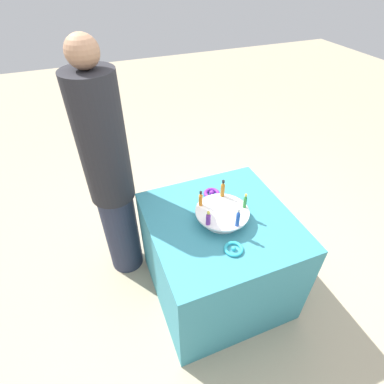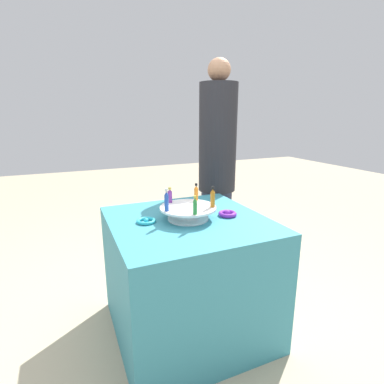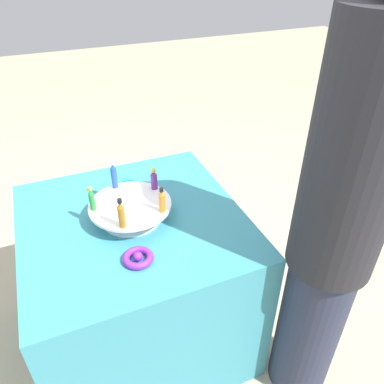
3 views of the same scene
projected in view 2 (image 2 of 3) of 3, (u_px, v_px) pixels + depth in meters
name	position (u px, v px, depth m)	size (l,w,h in m)	color
ground_plane	(188.00, 327.00, 1.91)	(12.00, 12.00, 0.00)	tan
party_table	(188.00, 276.00, 1.82)	(0.88, 0.88, 0.73)	teal
display_stand	(188.00, 212.00, 1.72)	(0.32, 0.32, 0.08)	white
bottle_blue	(167.00, 201.00, 1.62)	(0.02, 0.02, 0.13)	#234CAD
bottle_green	(195.00, 206.00, 1.57)	(0.02, 0.02, 0.10)	#288438
bottle_amber	(213.00, 197.00, 1.69)	(0.03, 0.03, 0.12)	#AD6B19
bottle_orange	(196.00, 193.00, 1.82)	(0.02, 0.02, 0.11)	orange
bottle_purple	(170.00, 196.00, 1.78)	(0.03, 0.03, 0.09)	#702D93
ribbon_bow_teal	(146.00, 221.00, 1.67)	(0.11, 0.11, 0.03)	#2DB7CC
ribbon_bow_purple	(228.00, 214.00, 1.78)	(0.11, 0.11, 0.04)	purple
person_figure	(217.00, 172.00, 2.39)	(0.29, 0.29, 1.72)	#282D42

